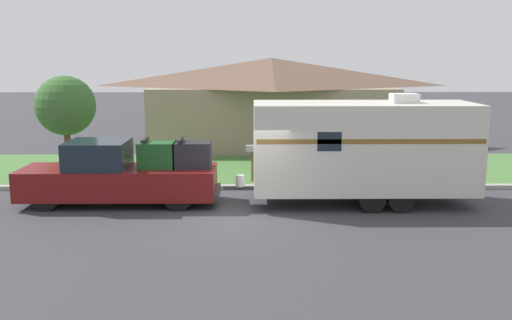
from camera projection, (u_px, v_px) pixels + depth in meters
ground_plane at (246, 219)px, 16.35m from camera, size 120.00×120.00×0.00m
curb_strip at (247, 187)px, 20.02m from camera, size 80.00×0.30×0.14m
lawn_strip at (248, 169)px, 23.63m from camera, size 80.00×7.00×0.03m
house_across_street at (271, 100)px, 29.69m from camera, size 12.90×7.61×4.54m
pickup_truck at (121, 175)px, 17.86m from camera, size 6.17×1.95×2.08m
travel_trailer at (363, 147)px, 17.78m from camera, size 7.77×2.51×3.47m
mailbox at (252, 154)px, 20.97m from camera, size 0.48×0.20×1.38m
tree_in_yard at (65, 106)px, 21.10m from camera, size 2.22×2.22×3.91m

